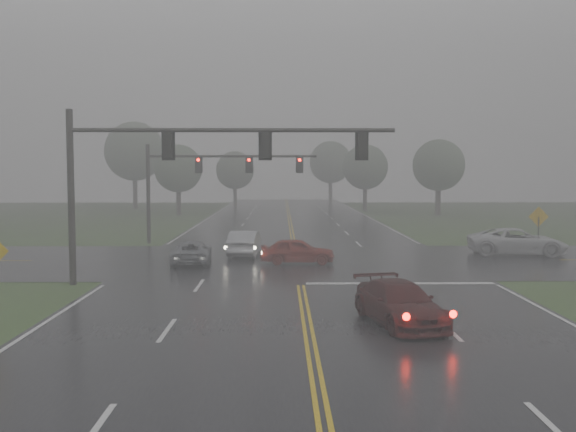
{
  "coord_description": "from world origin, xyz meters",
  "views": [
    {
      "loc": [
        -0.86,
        -14.12,
        5.07
      ],
      "look_at": [
        -0.54,
        16.0,
        2.96
      ],
      "focal_mm": 40.0,
      "sensor_mm": 36.0,
      "label": 1
    }
  ],
  "objects_px": {
    "sedan_maroon": "(399,324)",
    "pickup_white": "(517,255)",
    "signal_gantry_near": "(172,162)",
    "sedan_red": "(297,264)",
    "car_grey": "(192,264)",
    "sedan_silver": "(245,256)",
    "signal_gantry_far": "(200,174)"
  },
  "relations": [
    {
      "from": "sedan_maroon",
      "to": "signal_gantry_near",
      "type": "distance_m",
      "value": 12.87
    },
    {
      "from": "pickup_white",
      "to": "signal_gantry_far",
      "type": "xyz_separation_m",
      "value": [
        -19.98,
        6.62,
        4.87
      ]
    },
    {
      "from": "signal_gantry_near",
      "to": "car_grey",
      "type": "bearing_deg",
      "value": 90.61
    },
    {
      "from": "pickup_white",
      "to": "signal_gantry_far",
      "type": "relative_size",
      "value": 0.49
    },
    {
      "from": "sedan_red",
      "to": "sedan_silver",
      "type": "relative_size",
      "value": 0.88
    },
    {
      "from": "sedan_red",
      "to": "car_grey",
      "type": "xyz_separation_m",
      "value": [
        -5.8,
        0.01,
        0.0
      ]
    },
    {
      "from": "sedan_maroon",
      "to": "signal_gantry_near",
      "type": "height_order",
      "value": "signal_gantry_near"
    },
    {
      "from": "sedan_silver",
      "to": "car_grey",
      "type": "xyz_separation_m",
      "value": [
        -2.75,
        -3.24,
        0.0
      ]
    },
    {
      "from": "sedan_red",
      "to": "signal_gantry_near",
      "type": "xyz_separation_m",
      "value": [
        -5.73,
        -6.4,
        5.5
      ]
    },
    {
      "from": "sedan_red",
      "to": "sedan_silver",
      "type": "height_order",
      "value": "sedan_silver"
    },
    {
      "from": "sedan_maroon",
      "to": "pickup_white",
      "type": "height_order",
      "value": "pickup_white"
    },
    {
      "from": "sedan_silver",
      "to": "signal_gantry_far",
      "type": "xyz_separation_m",
      "value": [
        -3.51,
        6.86,
        4.87
      ]
    },
    {
      "from": "signal_gantry_near",
      "to": "sedan_red",
      "type": "bearing_deg",
      "value": 48.15
    },
    {
      "from": "sedan_silver",
      "to": "pickup_white",
      "type": "xyz_separation_m",
      "value": [
        16.47,
        0.24,
        0.0
      ]
    },
    {
      "from": "sedan_maroon",
      "to": "pickup_white",
      "type": "bearing_deg",
      "value": 46.89
    },
    {
      "from": "sedan_silver",
      "to": "signal_gantry_near",
      "type": "relative_size",
      "value": 0.32
    },
    {
      "from": "sedan_silver",
      "to": "sedan_maroon",
      "type": "bearing_deg",
      "value": 113.75
    },
    {
      "from": "sedan_red",
      "to": "signal_gantry_near",
      "type": "distance_m",
      "value": 10.2
    },
    {
      "from": "sedan_maroon",
      "to": "signal_gantry_near",
      "type": "bearing_deg",
      "value": 126.38
    },
    {
      "from": "pickup_white",
      "to": "signal_gantry_near",
      "type": "xyz_separation_m",
      "value": [
        -19.15,
        -9.89,
        5.5
      ]
    },
    {
      "from": "sedan_silver",
      "to": "signal_gantry_far",
      "type": "height_order",
      "value": "signal_gantry_far"
    },
    {
      "from": "sedan_maroon",
      "to": "sedan_red",
      "type": "xyz_separation_m",
      "value": [
        -3.03,
        14.05,
        0.0
      ]
    },
    {
      "from": "signal_gantry_near",
      "to": "sedan_silver",
      "type": "bearing_deg",
      "value": 74.46
    },
    {
      "from": "car_grey",
      "to": "signal_gantry_far",
      "type": "bearing_deg",
      "value": -90.17
    },
    {
      "from": "sedan_maroon",
      "to": "car_grey",
      "type": "distance_m",
      "value": 16.6
    },
    {
      "from": "car_grey",
      "to": "signal_gantry_far",
      "type": "xyz_separation_m",
      "value": [
        -0.77,
        10.1,
        4.87
      ]
    },
    {
      "from": "sedan_silver",
      "to": "car_grey",
      "type": "bearing_deg",
      "value": 54.03
    },
    {
      "from": "sedan_red",
      "to": "car_grey",
      "type": "bearing_deg",
      "value": 90.05
    },
    {
      "from": "sedan_maroon",
      "to": "sedan_red",
      "type": "bearing_deg",
      "value": 89.69
    },
    {
      "from": "pickup_white",
      "to": "signal_gantry_near",
      "type": "distance_m",
      "value": 22.24
    },
    {
      "from": "car_grey",
      "to": "signal_gantry_far",
      "type": "relative_size",
      "value": 0.38
    },
    {
      "from": "sedan_red",
      "to": "car_grey",
      "type": "relative_size",
      "value": 0.91
    }
  ]
}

